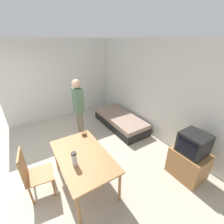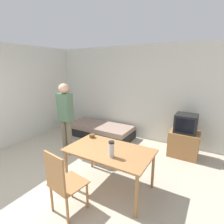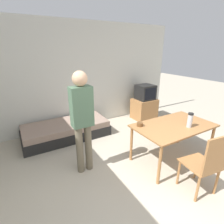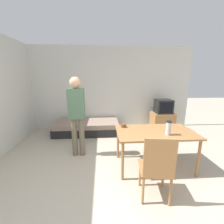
# 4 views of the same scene
# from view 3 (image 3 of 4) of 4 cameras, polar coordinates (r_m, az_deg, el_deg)

# --- Properties ---
(ground_plane) EXTENTS (20.00, 20.00, 0.00)m
(ground_plane) POSITION_cam_3_polar(r_m,az_deg,el_deg) (2.82, 18.08, -27.81)
(ground_plane) COLOR #B2A893
(wall_back) EXTENTS (5.77, 0.06, 2.70)m
(wall_back) POSITION_cam_3_polar(r_m,az_deg,el_deg) (4.71, -10.68, 11.27)
(wall_back) COLOR silver
(wall_back) RESTS_ON ground_plane
(daybed) EXTENTS (2.00, 0.88, 0.38)m
(daybed) POSITION_cam_3_polar(r_m,az_deg,el_deg) (4.38, -14.65, -5.78)
(daybed) COLOR black
(daybed) RESTS_ON ground_plane
(tv) EXTENTS (0.67, 0.54, 1.04)m
(tv) POSITION_cam_3_polar(r_m,az_deg,el_deg) (5.37, 10.55, 2.62)
(tv) COLOR #9E6B3D
(tv) RESTS_ON ground_plane
(dining_table) EXTENTS (1.46, 0.86, 0.74)m
(dining_table) POSITION_cam_3_polar(r_m,az_deg,el_deg) (3.41, 19.41, -5.11)
(dining_table) COLOR #9E6B3D
(dining_table) RESTS_ON ground_plane
(wooden_chair) EXTENTS (0.51, 0.51, 1.00)m
(wooden_chair) POSITION_cam_3_polar(r_m,az_deg,el_deg) (2.86, 28.64, -14.25)
(wooden_chair) COLOR #9E6B3D
(wooden_chair) RESTS_ON ground_plane
(person_standing) EXTENTS (0.34, 0.23, 1.75)m
(person_standing) POSITION_cam_3_polar(r_m,az_deg,el_deg) (2.83, -9.73, -1.39)
(person_standing) COLOR #6B604C
(person_standing) RESTS_ON ground_plane
(thermos_flask) EXTENTS (0.09, 0.09, 0.26)m
(thermos_flask) POSITION_cam_3_polar(r_m,az_deg,el_deg) (3.34, 24.14, -2.23)
(thermos_flask) COLOR #B7B7BC
(thermos_flask) RESTS_ON dining_table
(mate_bowl) EXTENTS (0.11, 0.11, 0.07)m
(mate_bowl) POSITION_cam_3_polar(r_m,az_deg,el_deg) (3.17, 9.08, -3.98)
(mate_bowl) COLOR brown
(mate_bowl) RESTS_ON dining_table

